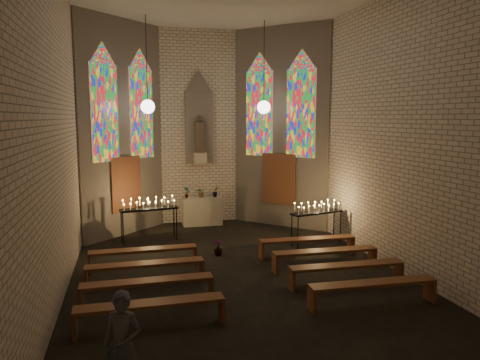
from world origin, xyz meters
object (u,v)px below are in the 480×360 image
altar (202,211)px  votive_stand_right (317,209)px  aisle_flower_pot (218,248)px  votive_stand_left (149,206)px  visitor (123,345)px

altar → votive_stand_right: votive_stand_right is taller
altar → aisle_flower_pot: altar is taller
votive_stand_left → visitor: visitor is taller
votive_stand_left → aisle_flower_pot: bearing=-57.4°
altar → votive_stand_right: size_ratio=0.79×
aisle_flower_pot → votive_stand_left: votive_stand_left is taller
visitor → altar: bearing=97.2°
aisle_flower_pot → altar: bearing=87.6°
altar → votive_stand_right: 4.58m
votive_stand_left → votive_stand_right: bearing=-26.7°
votive_stand_left → votive_stand_right: size_ratio=1.04×
aisle_flower_pot → visitor: size_ratio=0.28×
aisle_flower_pot → visitor: 6.84m
aisle_flower_pot → votive_stand_right: 3.31m
votive_stand_left → altar: bearing=34.0°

